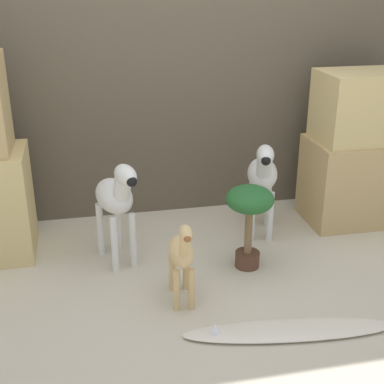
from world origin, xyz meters
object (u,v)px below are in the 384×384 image
(giraffe_figurine, at_px, (182,254))
(potted_palm_front, at_px, (249,209))
(surfboard, at_px, (287,330))
(zebra_left, at_px, (116,197))
(zebra_right, at_px, (263,175))

(giraffe_figurine, xyz_separation_m, potted_palm_front, (0.47, 0.29, 0.09))
(giraffe_figurine, bearing_deg, surfboard, -39.63)
(zebra_left, bearing_deg, zebra_right, 10.44)
(zebra_right, bearing_deg, giraffe_figurine, -134.83)
(zebra_right, height_order, potted_palm_front, zebra_right)
(zebra_right, distance_m, surfboard, 1.17)
(giraffe_figurine, bearing_deg, potted_palm_front, 32.00)
(zebra_left, height_order, giraffe_figurine, zebra_left)
(giraffe_figurine, bearing_deg, zebra_left, 120.74)
(zebra_left, distance_m, potted_palm_front, 0.80)
(zebra_right, distance_m, giraffe_figurine, 0.97)
(zebra_left, xyz_separation_m, potted_palm_front, (0.76, -0.21, -0.06))
(zebra_right, height_order, surfboard, zebra_right)
(zebra_right, height_order, zebra_left, same)
(zebra_right, xyz_separation_m, surfboard, (-0.21, -1.07, -0.42))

